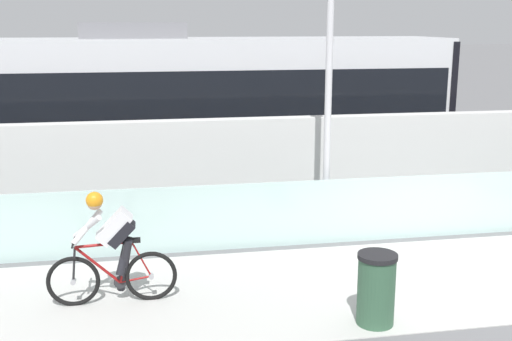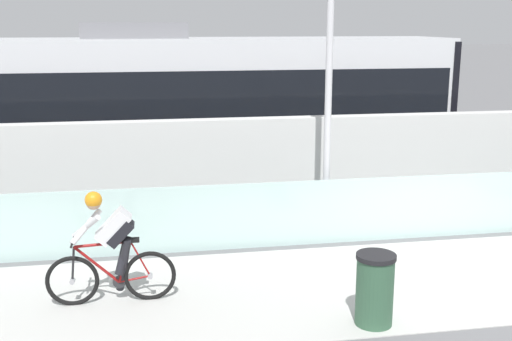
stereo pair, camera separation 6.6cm
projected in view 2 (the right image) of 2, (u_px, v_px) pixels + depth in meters
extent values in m
plane|color=slate|center=(470.00, 276.00, 9.69)|extent=(200.00, 200.00, 0.00)
cube|color=beige|center=(470.00, 276.00, 9.69)|extent=(32.00, 3.20, 0.01)
cube|color=silver|center=(421.00, 207.00, 11.34)|extent=(32.00, 0.05, 1.15)
cube|color=silver|center=(386.00, 163.00, 12.97)|extent=(32.00, 0.36, 1.99)
cube|color=#595654|center=(346.00, 180.00, 15.57)|extent=(32.00, 0.08, 0.01)
cube|color=#595654|center=(330.00, 168.00, 16.95)|extent=(32.00, 0.08, 0.01)
cube|color=silver|center=(221.00, 103.00, 15.32)|extent=(11.00, 2.50, 3.10)
cube|color=black|center=(221.00, 89.00, 15.24)|extent=(10.56, 2.54, 1.04)
cube|color=orange|center=(221.00, 158.00, 15.63)|extent=(10.78, 2.53, 0.28)
cube|color=slate|center=(135.00, 30.00, 14.59)|extent=(2.40, 1.10, 0.36)
cube|color=#232326|center=(75.00, 170.00, 15.08)|extent=(1.40, 1.88, 0.20)
cylinder|color=black|center=(72.00, 180.00, 14.40)|extent=(0.60, 0.10, 0.60)
cylinder|color=black|center=(78.00, 166.00, 15.78)|extent=(0.60, 0.10, 0.60)
cube|color=#232326|center=(357.00, 160.00, 16.26)|extent=(1.40, 1.88, 0.20)
cylinder|color=black|center=(366.00, 168.00, 15.59)|extent=(0.60, 0.10, 0.60)
cylinder|color=black|center=(348.00, 156.00, 16.97)|extent=(0.60, 0.10, 0.60)
cube|color=black|center=(431.00, 98.00, 16.24)|extent=(0.16, 2.54, 2.94)
torus|color=black|center=(72.00, 281.00, 8.61)|extent=(0.72, 0.06, 0.72)
cylinder|color=#99999E|center=(72.00, 281.00, 8.61)|extent=(0.07, 0.10, 0.07)
torus|color=black|center=(150.00, 276.00, 8.79)|extent=(0.72, 0.06, 0.72)
cylinder|color=#99999E|center=(150.00, 276.00, 8.79)|extent=(0.07, 0.10, 0.07)
cylinder|color=maroon|center=(97.00, 265.00, 8.62)|extent=(0.60, 0.04, 0.58)
cylinder|color=maroon|center=(125.00, 262.00, 8.68)|extent=(0.22, 0.04, 0.59)
cylinder|color=maroon|center=(102.00, 244.00, 8.57)|extent=(0.76, 0.04, 0.07)
cylinder|color=maroon|center=(135.00, 279.00, 8.76)|extent=(0.43, 0.03, 0.09)
cylinder|color=maroon|center=(140.00, 259.00, 8.71)|extent=(0.27, 0.02, 0.53)
cylinder|color=black|center=(73.00, 264.00, 8.56)|extent=(0.08, 0.03, 0.49)
cube|color=black|center=(131.00, 240.00, 8.63)|extent=(0.24, 0.10, 0.05)
cylinder|color=black|center=(73.00, 240.00, 8.49)|extent=(0.03, 0.58, 0.03)
cylinder|color=#262628|center=(119.00, 282.00, 8.73)|extent=(0.18, 0.02, 0.18)
cube|color=silver|center=(113.00, 226.00, 8.54)|extent=(0.50, 0.28, 0.51)
cube|color=black|center=(121.00, 232.00, 8.58)|extent=(0.38, 0.30, 0.38)
sphere|color=tan|center=(94.00, 202.00, 8.42)|extent=(0.20, 0.20, 0.20)
sphere|color=orange|center=(93.00, 200.00, 8.41)|extent=(0.23, 0.23, 0.23)
cylinder|color=silver|center=(86.00, 227.00, 8.48)|extent=(0.44, 0.41, 0.41)
cylinder|color=silver|center=(86.00, 227.00, 8.48)|extent=(0.44, 0.41, 0.41)
cylinder|color=black|center=(124.00, 265.00, 8.69)|extent=(0.29, 0.33, 0.80)
cylinder|color=black|center=(123.00, 255.00, 8.66)|extent=(0.29, 0.33, 0.54)
cylinder|color=gray|center=(325.00, 232.00, 11.44)|extent=(0.24, 0.24, 0.20)
cylinder|color=silver|center=(328.00, 117.00, 10.97)|extent=(0.12, 0.12, 4.20)
cylinder|color=#33593F|center=(375.00, 292.00, 8.05)|extent=(0.48, 0.48, 0.90)
cylinder|color=black|center=(376.00, 257.00, 7.94)|extent=(0.51, 0.51, 0.06)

